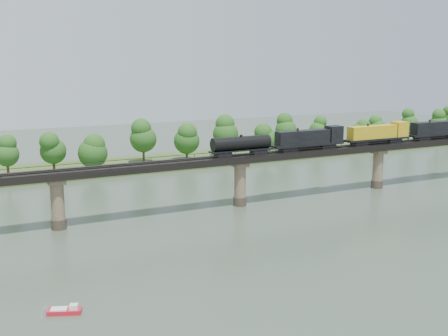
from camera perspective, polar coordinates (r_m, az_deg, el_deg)
name	(u,v)px	position (r m, az deg, el deg)	size (l,w,h in m)	color
ground	(319,244)	(102.88, 9.59, -7.59)	(400.00, 400.00, 0.00)	#344234
far_bank	(157,163)	(176.34, -6.83, 0.53)	(300.00, 24.00, 1.60)	#324B1E
bridge	(240,182)	(125.96, 1.63, -1.43)	(236.00, 30.00, 11.50)	#473A2D
bridge_superstructure	(240,154)	(124.76, 1.65, 1.42)	(220.00, 4.90, 0.75)	black
far_treeline	(135,141)	(168.29, -9.00, 2.75)	(289.06, 17.54, 13.60)	#382619
freight_train	(355,136)	(142.39, 13.21, 3.23)	(76.78, 2.99, 5.28)	black
motorboat	(65,311)	(77.95, -15.84, -13.76)	(4.58, 3.03, 1.21)	red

